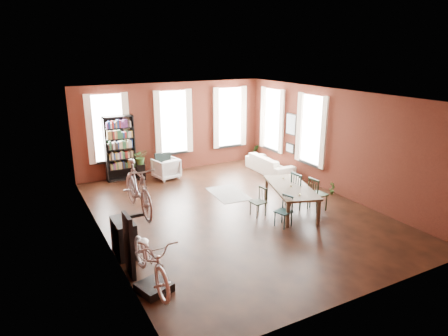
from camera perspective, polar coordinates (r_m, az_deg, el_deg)
room at (r=11.09m, az=1.12°, el=5.28°), size 9.00×9.04×3.22m
dining_table at (r=11.16m, az=9.46°, el=-4.37°), size 1.59×2.32×0.73m
dining_chair_a at (r=10.21m, az=8.49°, el=-6.16°), size 0.46×0.46×0.80m
dining_chair_b at (r=10.77m, az=4.89°, el=-4.86°), size 0.39×0.39×0.78m
dining_chair_c at (r=11.36m, az=13.23°, el=-3.63°), size 0.46×0.46×0.94m
dining_chair_d at (r=11.45m, az=10.94°, el=-3.10°), size 0.50×0.50×1.02m
bookshelf at (r=13.90m, az=-14.64°, el=2.73°), size 1.00×0.32×2.20m
white_armchair at (r=13.89m, az=-8.28°, el=0.09°), size 0.90×0.86×0.79m
cream_sofa at (r=14.54m, az=6.54°, el=0.96°), size 0.61×2.08×0.81m
striped_rug at (r=12.42m, az=0.61°, el=-3.67°), size 1.05×1.58×0.01m
bike_trainer at (r=7.85m, az=-9.97°, el=-16.45°), size 0.70×0.70×0.16m
bike_wall_rack at (r=8.14m, az=-13.42°, el=-10.74°), size 0.16×0.60×1.30m
console_table at (r=9.07m, az=-14.10°, el=-9.59°), size 0.40×0.80×0.80m
plant_stand at (r=14.00m, az=-11.74°, el=-0.50°), size 0.32×0.32×0.54m
plant_by_sofa at (r=16.17m, az=4.37°, el=1.67°), size 0.52×0.71×0.28m
plant_small at (r=12.80m, az=15.15°, el=-3.33°), size 0.30×0.44×0.14m
bicycle_floor at (r=7.36m, az=-10.61°, el=-9.44°), size 0.68×1.03×1.95m
bicycle_hung at (r=7.65m, az=-12.36°, el=-0.49°), size 0.47×1.00×1.66m
plant_on_stand at (r=13.85m, az=-11.82°, el=1.35°), size 0.57×0.61×0.41m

